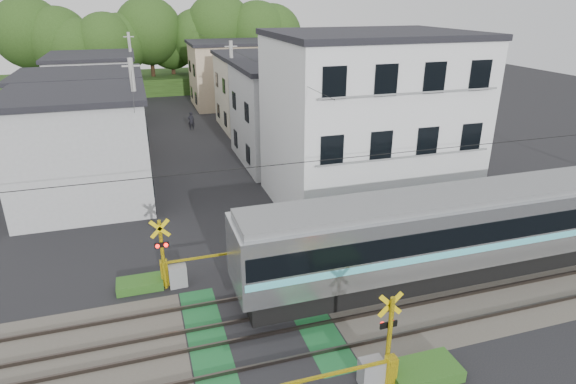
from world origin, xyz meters
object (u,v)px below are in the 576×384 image
object	(u,v)px
commuter_train	(448,232)
apartment_block	(367,121)
crossing_signal_far	(175,270)
pedestrian	(191,121)
crossing_signal_near	(375,366)

from	to	relation	value
commuter_train	apartment_block	world-z (taller)	apartment_block
crossing_signal_far	pedestrian	distance (m)	25.27
commuter_train	crossing_signal_far	xyz separation A→B (m)	(-10.83, 2.45, -1.24)
crossing_signal_near	pedestrian	distance (m)	32.36
commuter_train	crossing_signal_near	world-z (taller)	commuter_train
commuter_train	pedestrian	world-z (taller)	commuter_train
apartment_block	pedestrian	size ratio (longest dim) A/B	6.48
crossing_signal_far	commuter_train	bearing A→B (deg)	-12.76
apartment_block	pedestrian	world-z (taller)	apartment_block
crossing_signal_far	apartment_block	size ratio (longest dim) A/B	0.46
crossing_signal_near	crossing_signal_far	size ratio (longest dim) A/B	1.00
crossing_signal_near	commuter_train	bearing A→B (deg)	40.62
commuter_train	crossing_signal_far	bearing A→B (deg)	167.24
crossing_signal_near	crossing_signal_far	bearing A→B (deg)	125.29
crossing_signal_near	pedestrian	bearing A→B (deg)	92.73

